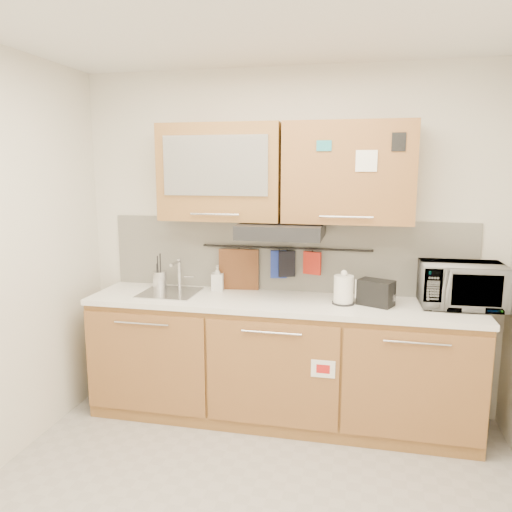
% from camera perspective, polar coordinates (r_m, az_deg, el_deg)
% --- Properties ---
extents(wall_back, '(3.20, 0.00, 3.20)m').
position_cam_1_polar(wall_back, '(3.86, 3.50, 1.62)').
color(wall_back, silver).
rests_on(wall_back, ground).
extents(base_cabinet, '(2.80, 0.64, 0.88)m').
position_cam_1_polar(base_cabinet, '(3.80, 2.63, -12.52)').
color(base_cabinet, '#956034').
rests_on(base_cabinet, floor).
extents(countertop, '(2.82, 0.62, 0.04)m').
position_cam_1_polar(countertop, '(3.64, 2.69, -5.33)').
color(countertop, white).
rests_on(countertop, base_cabinet).
extents(backsplash, '(2.80, 0.02, 0.56)m').
position_cam_1_polar(backsplash, '(3.86, 3.46, 0.12)').
color(backsplash, silver).
rests_on(backsplash, countertop).
extents(upper_cabinets, '(1.82, 0.37, 0.70)m').
position_cam_1_polar(upper_cabinets, '(3.64, 3.09, 9.50)').
color(upper_cabinets, '#956034').
rests_on(upper_cabinets, wall_back).
extents(range_hood, '(0.60, 0.46, 0.10)m').
position_cam_1_polar(range_hood, '(3.60, 2.92, 2.93)').
color(range_hood, black).
rests_on(range_hood, upper_cabinets).
extents(sink, '(0.42, 0.40, 0.26)m').
position_cam_1_polar(sink, '(3.88, -9.76, -4.14)').
color(sink, silver).
rests_on(sink, countertop).
extents(utensil_rail, '(1.30, 0.02, 0.02)m').
position_cam_1_polar(utensil_rail, '(3.81, 3.38, 0.91)').
color(utensil_rail, black).
rests_on(utensil_rail, backsplash).
extents(utensil_crock, '(0.12, 0.12, 0.28)m').
position_cam_1_polar(utensil_crock, '(4.01, -10.93, -2.68)').
color(utensil_crock, silver).
rests_on(utensil_crock, countertop).
extents(kettle, '(0.18, 0.16, 0.24)m').
position_cam_1_polar(kettle, '(3.56, 9.99, -3.91)').
color(kettle, white).
rests_on(kettle, countertop).
extents(toaster, '(0.27, 0.23, 0.18)m').
position_cam_1_polar(toaster, '(3.57, 13.54, -4.06)').
color(toaster, black).
rests_on(toaster, countertop).
extents(microwave, '(0.56, 0.39, 0.30)m').
position_cam_1_polar(microwave, '(3.70, 22.44, -3.11)').
color(microwave, '#999999').
rests_on(microwave, countertop).
extents(soap_bottle, '(0.10, 0.10, 0.20)m').
position_cam_1_polar(soap_bottle, '(3.90, -4.43, -2.50)').
color(soap_bottle, '#999999').
rests_on(soap_bottle, countertop).
extents(cutting_board, '(0.31, 0.05, 0.38)m').
position_cam_1_polar(cutting_board, '(3.91, -1.99, -2.01)').
color(cutting_board, brown).
rests_on(cutting_board, utensil_rail).
extents(oven_mitt, '(0.13, 0.05, 0.21)m').
position_cam_1_polar(oven_mitt, '(3.83, 2.62, -0.96)').
color(oven_mitt, '#203396').
rests_on(oven_mitt, utensil_rail).
extents(dark_pouch, '(0.13, 0.08, 0.20)m').
position_cam_1_polar(dark_pouch, '(3.82, 3.53, -0.90)').
color(dark_pouch, black).
rests_on(dark_pouch, utensil_rail).
extents(pot_holder, '(0.14, 0.06, 0.17)m').
position_cam_1_polar(pot_holder, '(3.79, 6.43, -0.82)').
color(pot_holder, red).
rests_on(pot_holder, utensil_rail).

